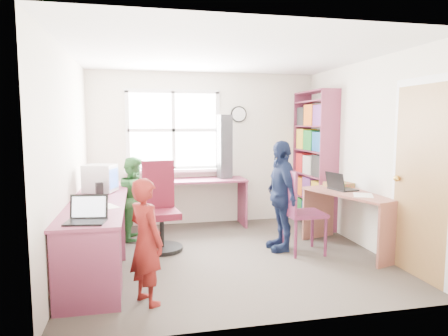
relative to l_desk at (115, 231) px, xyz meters
name	(u,v)px	position (x,y,z in m)	size (l,w,h in m)	color
room	(228,156)	(1.32, 0.38, 0.76)	(3.64, 3.44, 2.44)	#3F3731
l_desk	(115,231)	(0.00, 0.00, 0.00)	(2.38, 2.95, 0.75)	#80334D
right_desk	(353,208)	(2.90, 0.18, 0.08)	(0.95, 1.41, 0.74)	#9F5F4F
bookshelf	(314,162)	(2.96, 1.47, 0.55)	(0.30, 1.02, 2.10)	#80334D
swivel_chair	(160,212)	(0.52, 0.74, 0.03)	(0.59, 0.59, 1.12)	black
wooden_chair	(299,208)	(2.18, 0.21, 0.11)	(0.45, 0.45, 1.04)	#5B1E3A
crt_monitor	(100,178)	(-0.21, 0.80, 0.47)	(0.43, 0.41, 0.35)	silver
laptop_left	(87,216)	(-0.19, -0.72, 0.35)	(0.37, 0.32, 0.23)	black
laptop_right	(340,186)	(2.80, 0.36, 0.34)	(0.34, 0.39, 0.24)	black
speaker_a	(99,189)	(-0.20, 0.53, 0.38)	(0.10, 0.10, 0.16)	black
speaker_b	(105,182)	(-0.17, 1.07, 0.39)	(0.11, 0.11, 0.19)	black
cd_tower	(225,147)	(1.57, 1.73, 0.79)	(0.23, 0.21, 0.99)	black
game_box	(339,185)	(2.93, 0.61, 0.32)	(0.37, 0.37, 0.06)	red
paper_a	(106,207)	(-0.07, -0.10, 0.30)	(0.29, 0.33, 0.00)	white
paper_b	(363,195)	(2.90, -0.03, 0.29)	(0.34, 0.38, 0.00)	white
potted_plant	(162,170)	(0.61, 1.69, 0.45)	(0.17, 0.14, 0.31)	#2D6E2C
person_red	(146,241)	(0.31, -0.81, 0.11)	(0.41, 0.27, 1.13)	maroon
person_green	(135,198)	(0.20, 1.28, 0.12)	(0.56, 0.44, 1.15)	#2C7030
person_navy	(281,196)	(2.02, 0.40, 0.24)	(0.82, 0.34, 1.39)	#131D3C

